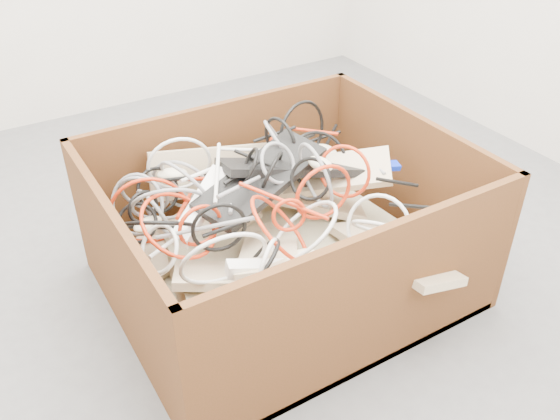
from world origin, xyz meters
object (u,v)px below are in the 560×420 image
cardboard_box (279,255)px  power_strip_right (273,269)px  power_strip_left (201,205)px  vga_plug (393,166)px

cardboard_box → power_strip_right: size_ratio=4.37×
power_strip_left → cardboard_box: bearing=-53.7°
power_strip_right → power_strip_left: bearing=116.3°
cardboard_box → power_strip_right: 0.39m
power_strip_left → power_strip_right: bearing=-119.2°
cardboard_box → vga_plug: (0.42, -0.04, 0.24)m
power_strip_left → vga_plug: (0.66, -0.11, -0.01)m
vga_plug → cardboard_box: bearing=-172.1°
cardboard_box → vga_plug: bearing=-5.2°
power_strip_right → vga_plug: bearing=38.5°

